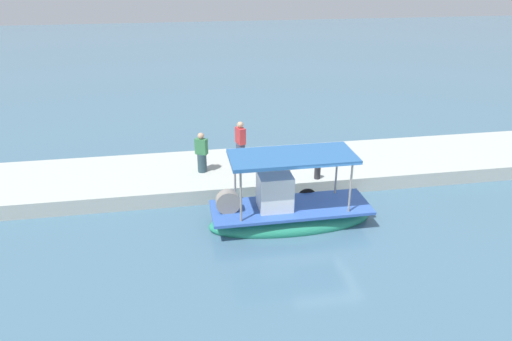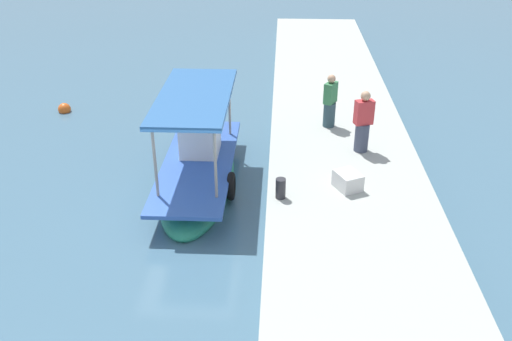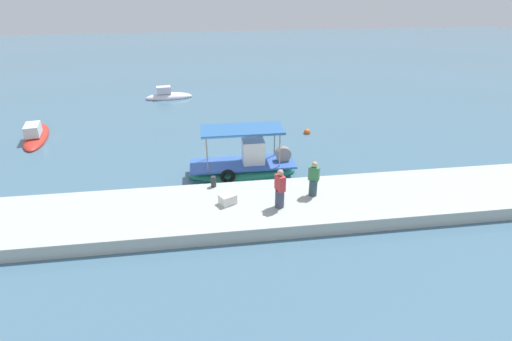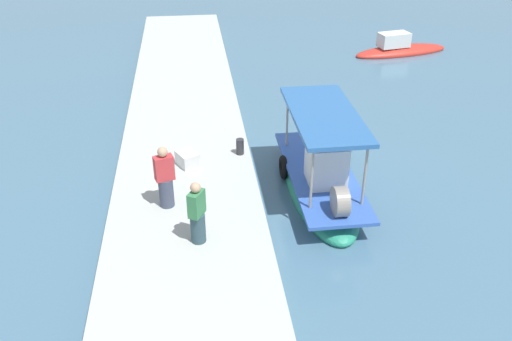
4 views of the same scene
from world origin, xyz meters
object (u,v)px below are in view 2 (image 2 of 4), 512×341
at_px(main_fishing_boat, 199,167).
at_px(cargo_crate, 348,181).
at_px(marker_buoy, 64,109).
at_px(fisherman_near_bollard, 330,103).
at_px(fisherman_by_crate, 363,124).
at_px(mooring_bollard, 281,188).

distance_m(main_fishing_boat, cargo_crate, 4.00).
bearing_deg(cargo_crate, marker_buoy, 57.31).
relative_size(fisherman_near_bollard, cargo_crate, 2.49).
bearing_deg(fisherman_near_bollard, main_fishing_boat, 126.13).
relative_size(main_fishing_boat, cargo_crate, 8.58).
height_order(fisherman_near_bollard, fisherman_by_crate, fisherman_by_crate).
xyz_separation_m(fisherman_by_crate, marker_buoy, (3.80, 9.83, -1.28)).
height_order(fisherman_near_bollard, mooring_bollard, fisherman_near_bollard).
height_order(fisherman_by_crate, marker_buoy, fisherman_by_crate).
distance_m(cargo_crate, marker_buoy, 11.02).
bearing_deg(main_fishing_boat, marker_buoy, 48.65).
bearing_deg(mooring_bollard, fisherman_near_bollard, -18.30).
xyz_separation_m(main_fishing_boat, cargo_crate, (-1.15, -3.82, 0.34)).
height_order(main_fishing_boat, marker_buoy, main_fishing_boat).
bearing_deg(mooring_bollard, fisherman_by_crate, -39.61).
bearing_deg(cargo_crate, main_fishing_boat, 73.18).
bearing_deg(fisherman_by_crate, main_fishing_boat, 102.65).
bearing_deg(marker_buoy, mooring_bollard, -130.29).
xyz_separation_m(fisherman_near_bollard, marker_buoy, (2.15, 9.05, -1.23)).
distance_m(main_fishing_boat, mooring_bollard, 2.78).
relative_size(main_fishing_boat, marker_buoy, 12.72).
bearing_deg(main_fishing_boat, mooring_bollard, -127.49).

